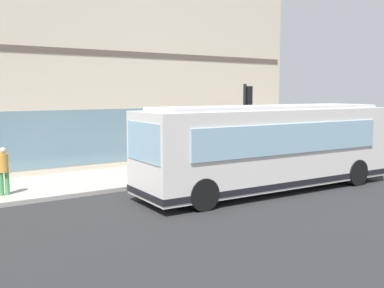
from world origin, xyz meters
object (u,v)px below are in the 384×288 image
Objects in this scene: pedestrian_near_building_entrance at (137,156)px; pedestrian_walking_along_curb at (4,168)px; traffic_light_near_corner at (247,110)px; city_bus_nearside at (269,148)px; fire_hydrant at (216,160)px; newspaper_vending_box at (276,152)px.

pedestrian_near_building_entrance is 5.00m from pedestrian_walking_along_curb.
traffic_light_near_corner is 2.36× the size of pedestrian_walking_along_curb.
city_bus_nearside is 3.92m from traffic_light_near_corner.
fire_hydrant is 0.82× the size of newspaper_vending_box.
city_bus_nearside is 2.70× the size of traffic_light_near_corner.
city_bus_nearside is 5.17m from pedestrian_near_building_entrance.
traffic_light_near_corner is 2.38× the size of pedestrian_near_building_entrance.
pedestrian_walking_along_curb is at bearing 91.67° from pedestrian_near_building_entrance.
pedestrian_near_building_entrance is 7.61m from newspaper_vending_box.
newspaper_vending_box is at bearing -89.26° from pedestrian_walking_along_curb.
city_bus_nearside is at bearing 132.72° from newspaper_vending_box.
city_bus_nearside is 6.42× the size of pedestrian_near_building_entrance.
pedestrian_walking_along_curb is at bearing 90.74° from newspaper_vending_box.
city_bus_nearside is at bearing 169.85° from fire_hydrant.
pedestrian_near_building_entrance reaches higher than newspaper_vending_box.
traffic_light_near_corner is 3.42m from newspaper_vending_box.
traffic_light_near_corner is at bearing -28.42° from city_bus_nearside.
pedestrian_walking_along_curb is (-0.31, 9.02, 0.55)m from fire_hydrant.
newspaper_vending_box is (0.16, -12.60, -0.46)m from pedestrian_walking_along_curb.
pedestrian_near_building_entrance is (3.97, 3.28, -0.50)m from city_bus_nearside.
pedestrian_near_building_entrance reaches higher than fire_hydrant.
pedestrian_walking_along_curb reaches higher than fire_hydrant.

